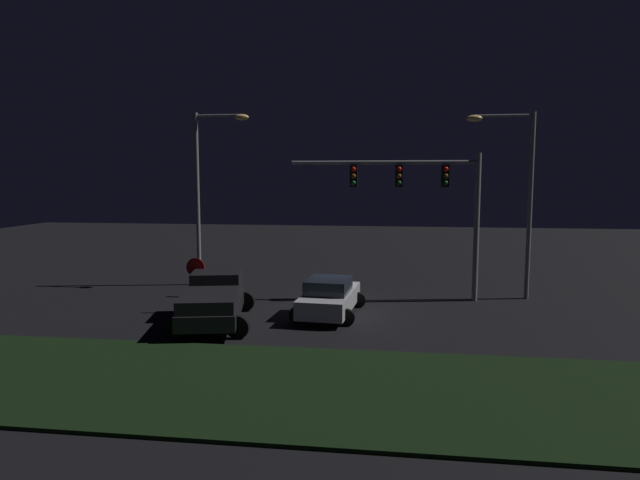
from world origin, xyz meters
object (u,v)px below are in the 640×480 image
(street_lamp_right, at_px, (517,182))
(traffic_signal_gantry, at_px, (421,190))
(pickup_truck, at_px, (214,297))
(stop_sign, at_px, (196,274))
(street_lamp_left, at_px, (208,178))
(car_sedan, at_px, (329,297))

(street_lamp_right, bearing_deg, traffic_signal_gantry, -170.00)
(pickup_truck, distance_m, stop_sign, 2.01)
(street_lamp_right, bearing_deg, pickup_truck, -153.75)
(traffic_signal_gantry, xyz_separation_m, street_lamp_right, (4.22, 0.74, 0.34))
(pickup_truck, relative_size, traffic_signal_gantry, 0.68)
(pickup_truck, bearing_deg, street_lamp_left, 8.37)
(car_sedan, xyz_separation_m, stop_sign, (-5.39, -0.26, 0.82))
(car_sedan, distance_m, traffic_signal_gantry, 6.51)
(traffic_signal_gantry, height_order, street_lamp_left, street_lamp_left)
(street_lamp_right, bearing_deg, car_sedan, -151.89)
(street_lamp_left, bearing_deg, traffic_signal_gantry, -10.44)
(street_lamp_right, height_order, stop_sign, street_lamp_right)
(pickup_truck, distance_m, street_lamp_right, 14.03)
(car_sedan, bearing_deg, stop_sign, 97.30)
(street_lamp_left, height_order, street_lamp_right, street_lamp_left)
(street_lamp_left, relative_size, stop_sign, 3.87)
(pickup_truck, height_order, stop_sign, stop_sign)
(street_lamp_left, bearing_deg, stop_sign, -76.30)
(pickup_truck, height_order, street_lamp_left, street_lamp_left)
(pickup_truck, xyz_separation_m, traffic_signal_gantry, (7.78, 5.17, 3.90))
(car_sedan, height_order, street_lamp_right, street_lamp_right)
(pickup_truck, xyz_separation_m, stop_sign, (-1.25, 1.47, 0.56))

